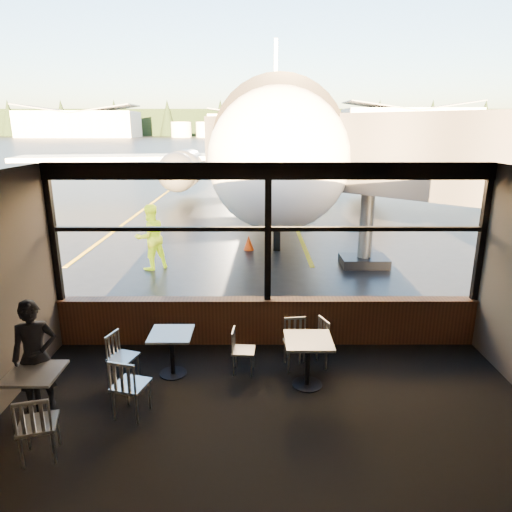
{
  "coord_description": "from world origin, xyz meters",
  "views": [
    {
      "loc": [
        -0.23,
        -8.17,
        4.1
      ],
      "look_at": [
        -0.22,
        1.0,
        1.5
      ],
      "focal_mm": 32.0,
      "sensor_mm": 36.0,
      "label": 1
    }
  ],
  "objects_px": {
    "cafe_table_mid": "(172,354)",
    "chair_mid_w": "(123,358)",
    "cafe_table_left": "(38,397)",
    "chair_near_n": "(297,345)",
    "chair_mid_s": "(131,385)",
    "jet_bridge": "(383,192)",
    "airliner": "(276,96)",
    "passenger": "(35,356)",
    "chair_near_w": "(244,351)",
    "cafe_table_near": "(308,363)",
    "cone_nose": "(249,243)",
    "chair_near_e": "(313,344)",
    "chair_left_s": "(38,425)",
    "ground_crew": "(150,237)"
  },
  "relations": [
    {
      "from": "cafe_table_mid",
      "to": "chair_mid_w",
      "type": "xyz_separation_m",
      "value": [
        -0.77,
        -0.2,
        0.04
      ]
    },
    {
      "from": "cafe_table_left",
      "to": "chair_near_n",
      "type": "relative_size",
      "value": 0.88
    },
    {
      "from": "cafe_table_mid",
      "to": "chair_near_n",
      "type": "xyz_separation_m",
      "value": [
        2.14,
        0.23,
        0.06
      ]
    },
    {
      "from": "chair_mid_s",
      "to": "cafe_table_left",
      "type": "bearing_deg",
      "value": -157.97
    },
    {
      "from": "cafe_table_mid",
      "to": "jet_bridge",
      "type": "bearing_deg",
      "value": 51.83
    },
    {
      "from": "airliner",
      "to": "passenger",
      "type": "relative_size",
      "value": 22.26
    },
    {
      "from": "airliner",
      "to": "cafe_table_mid",
      "type": "relative_size",
      "value": 49.32
    },
    {
      "from": "airliner",
      "to": "chair_near_w",
      "type": "bearing_deg",
      "value": -91.71
    },
    {
      "from": "cafe_table_near",
      "to": "cone_nose",
      "type": "bearing_deg",
      "value": 97.14
    },
    {
      "from": "chair_near_e",
      "to": "chair_near_w",
      "type": "height_order",
      "value": "chair_near_e"
    },
    {
      "from": "cafe_table_near",
      "to": "passenger",
      "type": "height_order",
      "value": "passenger"
    },
    {
      "from": "chair_near_n",
      "to": "cafe_table_mid",
      "type": "bearing_deg",
      "value": -0.52
    },
    {
      "from": "airliner",
      "to": "cafe_table_near",
      "type": "relative_size",
      "value": 46.11
    },
    {
      "from": "chair_near_e",
      "to": "chair_mid_w",
      "type": "height_order",
      "value": "chair_near_e"
    },
    {
      "from": "chair_near_e",
      "to": "chair_mid_w",
      "type": "xyz_separation_m",
      "value": [
        -3.2,
        -0.45,
        -0.02
      ]
    },
    {
      "from": "chair_mid_s",
      "to": "chair_mid_w",
      "type": "distance_m",
      "value": 1.01
    },
    {
      "from": "cafe_table_mid",
      "to": "cafe_table_near",
      "type": "bearing_deg",
      "value": -8.89
    },
    {
      "from": "cafe_table_left",
      "to": "chair_near_e",
      "type": "distance_m",
      "value": 4.4
    },
    {
      "from": "jet_bridge",
      "to": "chair_mid_w",
      "type": "distance_m",
      "value": 9.31
    },
    {
      "from": "chair_near_n",
      "to": "cafe_table_near",
      "type": "bearing_deg",
      "value": 95.75
    },
    {
      "from": "cafe_table_left",
      "to": "chair_near_n",
      "type": "height_order",
      "value": "chair_near_n"
    },
    {
      "from": "cafe_table_left",
      "to": "jet_bridge",
      "type": "bearing_deg",
      "value": 48.86
    },
    {
      "from": "chair_mid_s",
      "to": "chair_near_e",
      "type": "bearing_deg",
      "value": 41.92
    },
    {
      "from": "chair_left_s",
      "to": "passenger",
      "type": "height_order",
      "value": "passenger"
    },
    {
      "from": "cafe_table_mid",
      "to": "chair_mid_w",
      "type": "height_order",
      "value": "chair_mid_w"
    },
    {
      "from": "chair_near_w",
      "to": "airliner",
      "type": "bearing_deg",
      "value": -179.33
    },
    {
      "from": "jet_bridge",
      "to": "cafe_table_left",
      "type": "distance_m",
      "value": 10.71
    },
    {
      "from": "ground_crew",
      "to": "chair_near_w",
      "type": "bearing_deg",
      "value": 76.02
    },
    {
      "from": "chair_near_n",
      "to": "chair_mid_s",
      "type": "distance_m",
      "value": 2.88
    },
    {
      "from": "airliner",
      "to": "jet_bridge",
      "type": "height_order",
      "value": "airliner"
    },
    {
      "from": "cafe_table_mid",
      "to": "ground_crew",
      "type": "bearing_deg",
      "value": 105.44
    },
    {
      "from": "chair_near_w",
      "to": "jet_bridge",
      "type": "bearing_deg",
      "value": 153.12
    },
    {
      "from": "cafe_table_mid",
      "to": "chair_near_w",
      "type": "height_order",
      "value": "chair_near_w"
    },
    {
      "from": "cafe_table_near",
      "to": "cafe_table_left",
      "type": "distance_m",
      "value": 4.07
    },
    {
      "from": "ground_crew",
      "to": "jet_bridge",
      "type": "bearing_deg",
      "value": 145.22
    },
    {
      "from": "airliner",
      "to": "cafe_table_mid",
      "type": "height_order",
      "value": "airliner"
    },
    {
      "from": "airliner",
      "to": "chair_mid_s",
      "type": "bearing_deg",
      "value": -95.6
    },
    {
      "from": "cafe_table_near",
      "to": "cafe_table_mid",
      "type": "bearing_deg",
      "value": 171.11
    },
    {
      "from": "chair_left_s",
      "to": "passenger",
      "type": "xyz_separation_m",
      "value": [
        -0.48,
        1.07,
        0.38
      ]
    },
    {
      "from": "chair_near_e",
      "to": "chair_left_s",
      "type": "height_order",
      "value": "chair_left_s"
    },
    {
      "from": "chair_mid_w",
      "to": "chair_near_n",
      "type": "bearing_deg",
      "value": 116.35
    },
    {
      "from": "cafe_table_near",
      "to": "ground_crew",
      "type": "distance_m",
      "value": 7.57
    },
    {
      "from": "cafe_table_near",
      "to": "chair_mid_s",
      "type": "relative_size",
      "value": 0.86
    },
    {
      "from": "cafe_table_mid",
      "to": "cafe_table_left",
      "type": "bearing_deg",
      "value": -143.08
    },
    {
      "from": "chair_mid_s",
      "to": "ground_crew",
      "type": "distance_m",
      "value": 7.34
    },
    {
      "from": "chair_near_e",
      "to": "chair_near_w",
      "type": "xyz_separation_m",
      "value": [
        -1.22,
        -0.17,
        -0.05
      ]
    },
    {
      "from": "chair_near_w",
      "to": "chair_left_s",
      "type": "height_order",
      "value": "chair_left_s"
    },
    {
      "from": "chair_near_n",
      "to": "chair_near_e",
      "type": "bearing_deg",
      "value": 178.11
    },
    {
      "from": "airliner",
      "to": "chair_near_e",
      "type": "bearing_deg",
      "value": -88.39
    },
    {
      "from": "cone_nose",
      "to": "cafe_table_near",
      "type": "bearing_deg",
      "value": -82.86
    }
  ]
}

